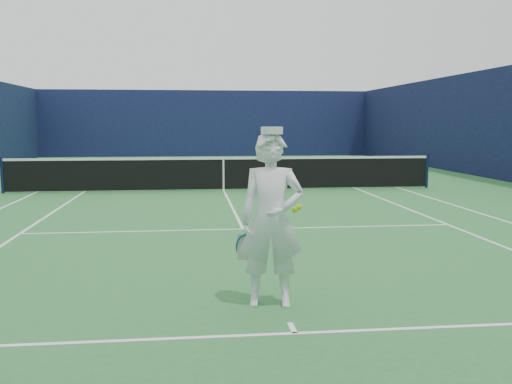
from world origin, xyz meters
TOP-DOWN VIEW (x-y plane):
  - ground at (0.00, 0.00)m, footprint 80.00×80.00m
  - court_markings at (0.00, 0.00)m, footprint 11.03×23.83m
  - windscreen_fence at (0.00, 0.00)m, footprint 20.12×36.12m
  - tennis_net at (0.00, 0.00)m, footprint 12.88×0.09m
  - tennis_player at (-0.10, -10.97)m, footprint 0.78×0.58m

SIDE VIEW (x-z plane):
  - ground at x=0.00m, z-range 0.00..0.00m
  - court_markings at x=0.00m, z-range 0.00..0.01m
  - tennis_net at x=0.00m, z-range 0.02..1.09m
  - tennis_player at x=-0.10m, z-range -0.02..1.96m
  - windscreen_fence at x=0.00m, z-range 0.00..4.00m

